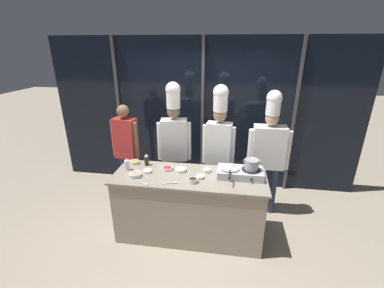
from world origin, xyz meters
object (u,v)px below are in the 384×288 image
at_px(frying_pan, 230,167).
at_px(chef_sous, 219,139).
at_px(prep_bowl_onion, 200,177).
at_px(prep_bowl_bell_pepper, 167,168).
at_px(chef_head, 174,136).
at_px(squeeze_bottle_soy, 147,160).
at_px(chef_line, 269,148).
at_px(prep_bowl_bean_sprouts, 147,171).
at_px(prep_bowl_garlic, 207,170).
at_px(prep_bowl_chicken, 181,169).
at_px(person_guest, 126,144).
at_px(squeeze_bottle_clear, 127,164).
at_px(serving_spoon_slotted, 173,183).
at_px(portable_stove, 240,173).
at_px(serving_spoon_solid, 144,183).
at_px(prep_bowl_carrots, 135,162).
at_px(stock_pot, 252,164).
at_px(prep_bowl_mushrooms, 135,174).
at_px(prep_bowl_soy_glaze, 193,180).

height_order(frying_pan, chef_sous, chef_sous).
relative_size(prep_bowl_onion, prep_bowl_bell_pepper, 0.70).
bearing_deg(chef_head, squeeze_bottle_soy, 51.14).
xyz_separation_m(squeeze_bottle_soy, chef_line, (1.73, 0.49, 0.09)).
xyz_separation_m(prep_bowl_bean_sprouts, chef_line, (1.66, 0.70, 0.16)).
distance_m(prep_bowl_garlic, prep_bowl_chicken, 0.36).
bearing_deg(prep_bowl_bell_pepper, person_guest, 144.93).
bearing_deg(person_guest, prep_bowl_onion, 161.33).
relative_size(squeeze_bottle_clear, serving_spoon_slotted, 0.89).
bearing_deg(prep_bowl_garlic, prep_bowl_bean_sprouts, -170.95).
xyz_separation_m(portable_stove, serving_spoon_solid, (-1.18, -0.38, -0.05)).
bearing_deg(prep_bowl_carrots, prep_bowl_bell_pepper, -12.13).
distance_m(squeeze_bottle_soy, prep_bowl_carrots, 0.19).
relative_size(stock_pot, prep_bowl_mushrooms, 1.30).
relative_size(prep_bowl_garlic, prep_bowl_chicken, 0.68).
relative_size(prep_bowl_mushrooms, chef_sous, 0.08).
bearing_deg(stock_pot, portable_stove, -179.91).
bearing_deg(serving_spoon_solid, chef_line, 32.13).
distance_m(squeeze_bottle_soy, serving_spoon_solid, 0.53).
xyz_separation_m(portable_stove, prep_bowl_carrots, (-1.49, 0.15, -0.03)).
bearing_deg(chef_line, person_guest, 0.19).
bearing_deg(prep_bowl_soy_glaze, prep_bowl_carrots, 156.45).
relative_size(prep_bowl_onion, prep_bowl_mushrooms, 0.66).
xyz_separation_m(prep_bowl_chicken, prep_bowl_soy_glaze, (0.21, -0.28, 0.01)).
relative_size(prep_bowl_mushrooms, person_guest, 0.10).
height_order(portable_stove, prep_bowl_bell_pepper, portable_stove).
bearing_deg(prep_bowl_bell_pepper, chef_sous, 39.38).
height_order(stock_pot, squeeze_bottle_soy, stock_pot).
xyz_separation_m(portable_stove, prep_bowl_garlic, (-0.44, 0.05, -0.03)).
distance_m(prep_bowl_garlic, person_guest, 1.48).
xyz_separation_m(stock_pot, prep_bowl_carrots, (-1.63, 0.15, -0.16)).
bearing_deg(prep_bowl_bell_pepper, stock_pot, -2.01).
relative_size(prep_bowl_mushrooms, serving_spoon_solid, 0.84).
bearing_deg(prep_bowl_carrots, portable_stove, -5.71).
bearing_deg(squeeze_bottle_soy, stock_pot, -5.40).
xyz_separation_m(prep_bowl_onion, chef_line, (0.93, 0.76, 0.15)).
distance_m(prep_bowl_garlic, prep_bowl_onion, 0.20).
xyz_separation_m(squeeze_bottle_soy, serving_spoon_slotted, (0.48, -0.45, -0.08)).
distance_m(prep_bowl_bean_sprouts, prep_bowl_bell_pepper, 0.28).
bearing_deg(chef_sous, prep_bowl_mushrooms, 44.64).
distance_m(person_guest, chef_head, 0.81).
xyz_separation_m(prep_bowl_garlic, serving_spoon_solid, (-0.74, -0.43, -0.02)).
xyz_separation_m(portable_stove, chef_sous, (-0.31, 0.59, 0.23)).
distance_m(prep_bowl_bean_sprouts, chef_head, 0.81).
bearing_deg(prep_bowl_carrots, serving_spoon_slotted, -34.65).
bearing_deg(prep_bowl_soy_glaze, squeeze_bottle_clear, 168.19).
distance_m(squeeze_bottle_clear, prep_bowl_chicken, 0.74).
bearing_deg(portable_stove, prep_bowl_soy_glaze, -157.20).
height_order(squeeze_bottle_soy, prep_bowl_carrots, squeeze_bottle_soy).
xyz_separation_m(prep_bowl_bean_sprouts, prep_bowl_bell_pepper, (0.25, 0.11, 0.00)).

